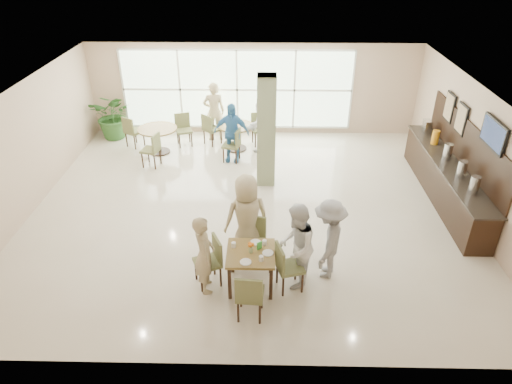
{
  "coord_description": "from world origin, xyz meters",
  "views": [
    {
      "loc": [
        0.37,
        -9.13,
        5.75
      ],
      "look_at": [
        0.2,
        -1.2,
        1.1
      ],
      "focal_mm": 32.0,
      "sensor_mm": 36.0,
      "label": 1
    }
  ],
  "objects_px": {
    "teen_far": "(247,218)",
    "adult_a": "(231,133)",
    "teen_right": "(296,246)",
    "round_table_right": "(236,131)",
    "buffet_counter": "(446,178)",
    "teen_left": "(204,254)",
    "adult_b": "(262,124)",
    "potted_plant": "(114,115)",
    "adult_standing": "(214,112)",
    "teen_standing": "(329,239)",
    "main_table": "(251,257)",
    "round_table_left": "(158,134)"
  },
  "relations": [
    {
      "from": "teen_far",
      "to": "adult_a",
      "type": "bearing_deg",
      "value": -100.68
    },
    {
      "from": "teen_left",
      "to": "teen_far",
      "type": "height_order",
      "value": "teen_far"
    },
    {
      "from": "potted_plant",
      "to": "teen_far",
      "type": "relative_size",
      "value": 0.81
    },
    {
      "from": "teen_far",
      "to": "teen_standing",
      "type": "height_order",
      "value": "teen_far"
    },
    {
      "from": "teen_left",
      "to": "adult_standing",
      "type": "distance_m",
      "value": 6.73
    },
    {
      "from": "teen_right",
      "to": "adult_standing",
      "type": "bearing_deg",
      "value": -152.01
    },
    {
      "from": "teen_left",
      "to": "teen_standing",
      "type": "relative_size",
      "value": 0.95
    },
    {
      "from": "main_table",
      "to": "teen_standing",
      "type": "xyz_separation_m",
      "value": [
        1.41,
        0.34,
        0.16
      ]
    },
    {
      "from": "buffet_counter",
      "to": "adult_a",
      "type": "xyz_separation_m",
      "value": [
        -5.25,
        1.94,
        0.28
      ]
    },
    {
      "from": "buffet_counter",
      "to": "adult_a",
      "type": "height_order",
      "value": "buffet_counter"
    },
    {
      "from": "teen_far",
      "to": "teen_right",
      "type": "height_order",
      "value": "teen_far"
    },
    {
      "from": "teen_standing",
      "to": "buffet_counter",
      "type": "bearing_deg",
      "value": 149.59
    },
    {
      "from": "teen_right",
      "to": "adult_standing",
      "type": "distance_m",
      "value": 6.87
    },
    {
      "from": "teen_standing",
      "to": "teen_right",
      "type": "bearing_deg",
      "value": -49.67
    },
    {
      "from": "potted_plant",
      "to": "teen_far",
      "type": "height_order",
      "value": "teen_far"
    },
    {
      "from": "round_table_right",
      "to": "buffet_counter",
      "type": "bearing_deg",
      "value": -27.64
    },
    {
      "from": "potted_plant",
      "to": "adult_b",
      "type": "xyz_separation_m",
      "value": [
        4.55,
        -0.78,
        0.07
      ]
    },
    {
      "from": "round_table_left",
      "to": "adult_a",
      "type": "distance_m",
      "value": 2.23
    },
    {
      "from": "adult_standing",
      "to": "teen_right",
      "type": "bearing_deg",
      "value": 98.32
    },
    {
      "from": "teen_left",
      "to": "adult_a",
      "type": "height_order",
      "value": "adult_a"
    },
    {
      "from": "teen_left",
      "to": "teen_right",
      "type": "xyz_separation_m",
      "value": [
        1.62,
        0.18,
        0.06
      ]
    },
    {
      "from": "teen_standing",
      "to": "adult_a",
      "type": "relative_size",
      "value": 0.96
    },
    {
      "from": "round_table_right",
      "to": "potted_plant",
      "type": "relative_size",
      "value": 0.71
    },
    {
      "from": "round_table_left",
      "to": "adult_a",
      "type": "relative_size",
      "value": 0.67
    },
    {
      "from": "main_table",
      "to": "teen_standing",
      "type": "relative_size",
      "value": 0.53
    },
    {
      "from": "teen_far",
      "to": "adult_b",
      "type": "distance_m",
      "value": 5.04
    },
    {
      "from": "main_table",
      "to": "potted_plant",
      "type": "xyz_separation_m",
      "value": [
        -4.4,
        6.69,
        0.08
      ]
    },
    {
      "from": "potted_plant",
      "to": "teen_standing",
      "type": "height_order",
      "value": "teen_standing"
    },
    {
      "from": "teen_far",
      "to": "adult_b",
      "type": "bearing_deg",
      "value": -111.38
    },
    {
      "from": "teen_far",
      "to": "teen_right",
      "type": "distance_m",
      "value": 1.21
    },
    {
      "from": "teen_right",
      "to": "adult_a",
      "type": "relative_size",
      "value": 0.99
    },
    {
      "from": "buffet_counter",
      "to": "adult_b",
      "type": "bearing_deg",
      "value": 148.61
    },
    {
      "from": "potted_plant",
      "to": "adult_a",
      "type": "distance_m",
      "value": 4.01
    },
    {
      "from": "potted_plant",
      "to": "teen_standing",
      "type": "xyz_separation_m",
      "value": [
        5.81,
        -6.34,
        0.07
      ]
    },
    {
      "from": "potted_plant",
      "to": "teen_far",
      "type": "bearing_deg",
      "value": -53.53
    },
    {
      "from": "buffet_counter",
      "to": "adult_standing",
      "type": "xyz_separation_m",
      "value": [
        -5.87,
        3.39,
        0.35
      ]
    },
    {
      "from": "teen_standing",
      "to": "teen_far",
      "type": "bearing_deg",
      "value": -92.32
    },
    {
      "from": "main_table",
      "to": "teen_right",
      "type": "xyz_separation_m",
      "value": [
        0.8,
        0.08,
        0.19
      ]
    },
    {
      "from": "teen_far",
      "to": "adult_a",
      "type": "height_order",
      "value": "teen_far"
    },
    {
      "from": "teen_left",
      "to": "buffet_counter",
      "type": "bearing_deg",
      "value": -71.02
    },
    {
      "from": "teen_right",
      "to": "adult_b",
      "type": "height_order",
      "value": "teen_right"
    },
    {
      "from": "round_table_right",
      "to": "buffet_counter",
      "type": "height_order",
      "value": "buffet_counter"
    },
    {
      "from": "teen_far",
      "to": "adult_standing",
      "type": "relative_size",
      "value": 1.0
    },
    {
      "from": "main_table",
      "to": "round_table_left",
      "type": "height_order",
      "value": "same"
    },
    {
      "from": "potted_plant",
      "to": "adult_a",
      "type": "height_order",
      "value": "adult_a"
    },
    {
      "from": "potted_plant",
      "to": "adult_standing",
      "type": "bearing_deg",
      "value": -1.34
    },
    {
      "from": "potted_plant",
      "to": "adult_b",
      "type": "height_order",
      "value": "adult_b"
    },
    {
      "from": "adult_standing",
      "to": "round_table_left",
      "type": "bearing_deg",
      "value": 22.21
    },
    {
      "from": "adult_a",
      "to": "teen_standing",
      "type": "bearing_deg",
      "value": -58.72
    },
    {
      "from": "teen_left",
      "to": "adult_a",
      "type": "relative_size",
      "value": 0.92
    }
  ]
}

